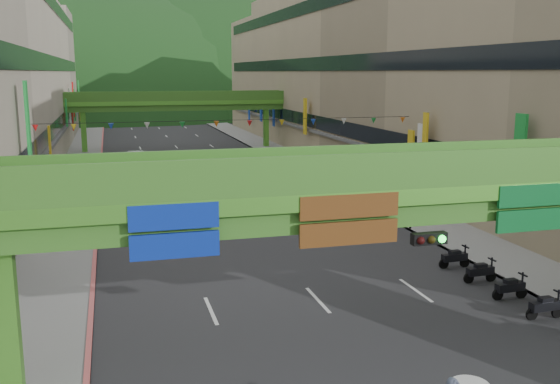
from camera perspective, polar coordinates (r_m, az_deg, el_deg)
road_slab at (r=62.63m, az=-7.74°, el=2.22°), size 18.00×140.00×0.02m
sidewalk_left at (r=62.18m, az=-17.84°, el=1.79°), size 4.00×140.00×0.15m
sidewalk_right at (r=64.96m, az=1.93°, el=2.68°), size 4.00×140.00×0.15m
curb_left at (r=62.12m, az=-16.09°, el=1.89°), size 0.20×140.00×0.18m
curb_right at (r=64.42m, az=0.31°, el=2.63°), size 0.20×140.00×0.18m
building_row_right at (r=67.06m, az=8.59°, el=10.87°), size 12.80×95.00×19.00m
overpass_near at (r=19.48m, az=12.53°, el=-1.72°), size 28.00×12.27×7.10m
overpass_far at (r=76.93m, az=-9.35°, el=7.81°), size 28.00×2.20×7.10m
hill_left at (r=171.81m, az=-17.72°, el=7.28°), size 168.00×140.00×112.00m
hill_right at (r=194.46m, az=-5.53°, el=8.11°), size 208.00×176.00×128.00m
bunting_string at (r=42.32m, az=-4.31°, el=6.25°), size 26.00×0.36×0.47m
scooter_rider_mid at (r=42.30m, az=3.11°, el=-0.50°), size 0.90×1.59×1.99m
scooter_rider_left at (r=42.91m, az=-7.99°, el=-0.39°), size 1.06×1.60×2.08m
scooter_rider_far at (r=52.22m, az=-12.35°, el=1.34°), size 0.75×1.60×1.86m
parked_scooter_row at (r=28.06m, az=20.30°, el=-8.19°), size 1.60×9.35×1.08m
car_silver at (r=64.48m, az=-13.03°, el=2.96°), size 2.18×4.79×1.52m
car_yellow at (r=63.81m, az=-8.85°, el=2.98°), size 2.08×4.32×1.43m
pedestrian_dark at (r=49.65m, az=6.02°, el=0.90°), size 0.98×0.86×1.58m
pedestrian_blue at (r=55.09m, az=3.81°, el=1.88°), size 0.78×0.59×1.50m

